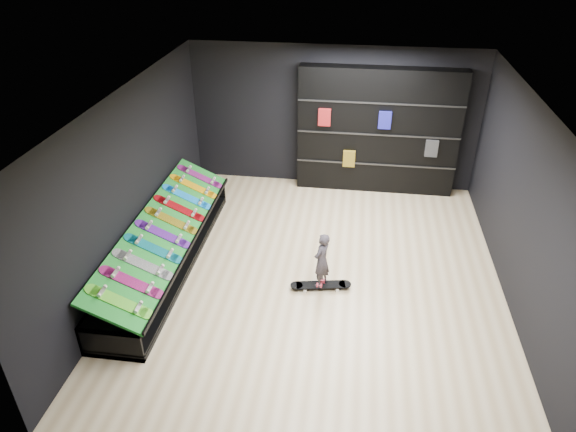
# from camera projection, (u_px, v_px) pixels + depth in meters

# --- Properties ---
(floor) EXTENTS (6.00, 7.00, 0.01)m
(floor) POSITION_uv_depth(u_px,v_px,m) (316.00, 276.00, 8.55)
(floor) COLOR beige
(floor) RESTS_ON ground
(ceiling) EXTENTS (6.00, 7.00, 0.01)m
(ceiling) POSITION_uv_depth(u_px,v_px,m) (322.00, 101.00, 7.02)
(ceiling) COLOR white
(ceiling) RESTS_ON ground
(wall_back) EXTENTS (6.00, 0.02, 3.00)m
(wall_back) POSITION_uv_depth(u_px,v_px,m) (333.00, 118.00, 10.77)
(wall_back) COLOR black
(wall_back) RESTS_ON ground
(wall_front) EXTENTS (6.00, 0.02, 3.00)m
(wall_front) POSITION_uv_depth(u_px,v_px,m) (286.00, 373.00, 4.81)
(wall_front) COLOR black
(wall_front) RESTS_ON ground
(wall_left) EXTENTS (0.02, 7.00, 3.00)m
(wall_left) POSITION_uv_depth(u_px,v_px,m) (131.00, 184.00, 8.15)
(wall_left) COLOR black
(wall_left) RESTS_ON ground
(wall_right) EXTENTS (0.02, 7.00, 3.00)m
(wall_right) POSITION_uv_depth(u_px,v_px,m) (525.00, 211.00, 7.43)
(wall_right) COLOR black
(wall_right) RESTS_ON ground
(display_rack) EXTENTS (0.90, 4.50, 0.50)m
(display_rack) POSITION_uv_depth(u_px,v_px,m) (167.00, 251.00, 8.73)
(display_rack) COLOR black
(display_rack) RESTS_ON ground
(turf_ramp) EXTENTS (0.92, 4.50, 0.46)m
(turf_ramp) POSITION_uv_depth(u_px,v_px,m) (167.00, 228.00, 8.49)
(turf_ramp) COLOR #116F1C
(turf_ramp) RESTS_ON display_rack
(back_shelving) EXTENTS (3.29, 0.38, 2.63)m
(back_shelving) POSITION_uv_depth(u_px,v_px,m) (378.00, 131.00, 10.59)
(back_shelving) COLOR black
(back_shelving) RESTS_ON ground
(floor_skateboard) EXTENTS (1.00, 0.39, 0.09)m
(floor_skateboard) POSITION_uv_depth(u_px,v_px,m) (321.00, 286.00, 8.24)
(floor_skateboard) COLOR black
(floor_skateboard) RESTS_ON ground
(child) EXTENTS (0.23, 0.26, 0.57)m
(child) POSITION_uv_depth(u_px,v_px,m) (321.00, 270.00, 8.07)
(child) COLOR black
(child) RESTS_ON floor_skateboard
(display_board_0) EXTENTS (0.93, 0.22, 0.50)m
(display_board_0) POSITION_uv_depth(u_px,v_px,m) (119.00, 302.00, 6.86)
(display_board_0) COLOR green
(display_board_0) RESTS_ON turf_ramp
(display_board_1) EXTENTS (0.93, 0.22, 0.50)m
(display_board_1) POSITION_uv_depth(u_px,v_px,m) (132.00, 282.00, 7.22)
(display_board_1) COLOR #E5198C
(display_board_1) RESTS_ON turf_ramp
(display_board_2) EXTENTS (0.93, 0.22, 0.50)m
(display_board_2) POSITION_uv_depth(u_px,v_px,m) (143.00, 265.00, 7.58)
(display_board_2) COLOR black
(display_board_2) RESTS_ON turf_ramp
(display_board_3) EXTENTS (0.93, 0.22, 0.50)m
(display_board_3) POSITION_uv_depth(u_px,v_px,m) (154.00, 249.00, 7.93)
(display_board_3) COLOR #0C8C99
(display_board_3) RESTS_ON turf_ramp
(display_board_4) EXTENTS (0.93, 0.22, 0.50)m
(display_board_4) POSITION_uv_depth(u_px,v_px,m) (163.00, 234.00, 8.29)
(display_board_4) COLOR purple
(display_board_4) RESTS_ON turf_ramp
(display_board_5) EXTENTS (0.93, 0.22, 0.50)m
(display_board_5) POSITION_uv_depth(u_px,v_px,m) (172.00, 221.00, 8.65)
(display_board_5) COLOR yellow
(display_board_5) RESTS_ON turf_ramp
(display_board_6) EXTENTS (0.93, 0.22, 0.50)m
(display_board_6) POSITION_uv_depth(u_px,v_px,m) (180.00, 208.00, 9.01)
(display_board_6) COLOR red
(display_board_6) RESTS_ON turf_ramp
(display_board_7) EXTENTS (0.93, 0.22, 0.50)m
(display_board_7) POSITION_uv_depth(u_px,v_px,m) (187.00, 197.00, 9.37)
(display_board_7) COLOR blue
(display_board_7) RESTS_ON turf_ramp
(display_board_8) EXTENTS (0.93, 0.22, 0.50)m
(display_board_8) POSITION_uv_depth(u_px,v_px,m) (194.00, 186.00, 9.73)
(display_board_8) COLOR yellow
(display_board_8) RESTS_ON turf_ramp
(display_board_9) EXTENTS (0.93, 0.22, 0.50)m
(display_board_9) POSITION_uv_depth(u_px,v_px,m) (200.00, 177.00, 10.09)
(display_board_9) COLOR #2626BF
(display_board_9) RESTS_ON turf_ramp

